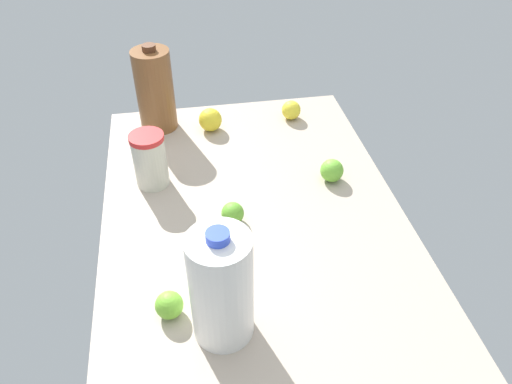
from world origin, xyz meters
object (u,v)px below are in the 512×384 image
Objects in this scene: tumbler_cup at (150,160)px; lime_loose at (332,170)px; lime_near_front at (233,213)px; lemon_beside_bowl at (210,120)px; lime_by_jug at (169,305)px; milk_jug at (221,288)px; lemon_far_back at (291,110)px; chocolate_milk_jug at (155,90)px.

lime_loose is at bearing -98.32° from tumbler_cup.
tumbler_cup is 27.76cm from lime_near_front.
lemon_beside_bowl is 1.24× the size of lime_by_jug.
lime_near_front is 31.49cm from lime_loose.
milk_jug is 75.27cm from lemon_beside_bowl.
lemon_far_back is 82.93cm from lime_by_jug.
milk_jug is 3.71× the size of lemon_beside_bowl.
lime_by_jug is at bearing 129.66° from lime_loose.
tumbler_cup reaches higher than lemon_far_back.
tumbler_cup is 45.18cm from lime_by_jug.
chocolate_milk_jug is at bearing 7.70° from milk_jug.
lime_loose reaches higher than lime_by_jug.
milk_jug is at bearing 168.81° from lime_near_front.
tumbler_cup is at bearing 120.75° from lemon_far_back.
tumbler_cup is 2.14× the size of lemon_beside_bowl.
lime_near_front is at bearing -11.19° from milk_jug.
chocolate_milk_jug reaches higher than milk_jug.
tumbler_cup is 2.53× the size of lemon_far_back.
chocolate_milk_jug is 3.76× the size of lemon_beside_bowl.
lemon_beside_bowl is (-2.37, 26.47, 0.55)cm from lemon_far_back.
tumbler_cup is 52.20cm from milk_jug.
milk_jug is 33.05cm from lime_near_front.
lime_near_front is at bearing -178.68° from lemon_beside_bowl.
tumbler_cup is 0.57× the size of chocolate_milk_jug.
milk_jug reaches higher than lime_by_jug.
chocolate_milk_jug reaches higher than lime_loose.
lemon_far_back is at bearing 6.00° from lime_loose.
lime_near_front is at bearing -134.95° from tumbler_cup.
tumbler_cup is 30.71cm from lemon_beside_bowl.
tumbler_cup reaches higher than lime_near_front.
tumbler_cup reaches higher than lime_loose.
lime_loose is at bearing -174.00° from lemon_far_back.
milk_jug is at bearing -117.51° from lime_by_jug.
tumbler_cup is at bearing 45.05° from lime_near_front.
chocolate_milk_jug reaches higher than lemon_beside_bowl.
chocolate_milk_jug is 4.26× the size of lime_loose.
lime_loose is at bearing -136.25° from lemon_beside_bowl.
lemon_far_back is 1.05× the size of lime_by_jug.
lemon_far_back is 1.09× the size of lime_near_front.
lemon_far_back is at bearing -22.33° from milk_jug.
lemon_far_back is at bearing -93.39° from chocolate_milk_jug.
lime_loose is at bearing -50.34° from lime_by_jug.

